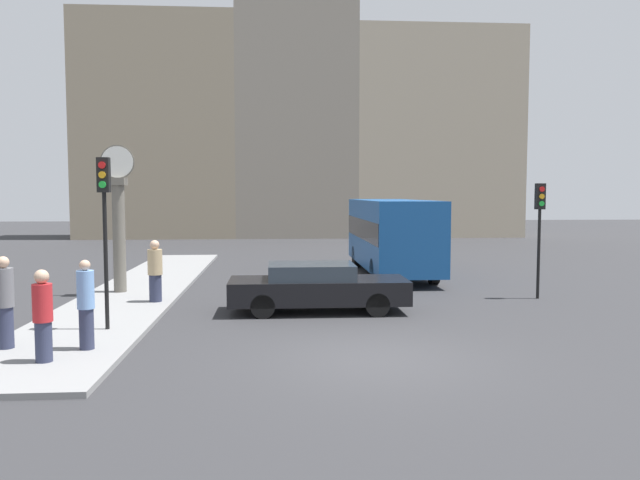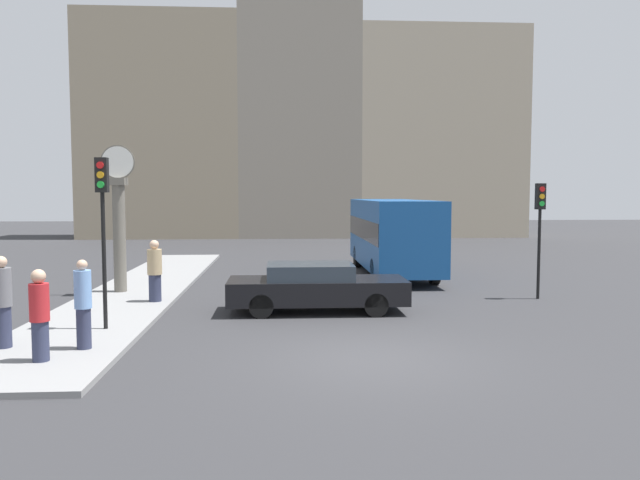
{
  "view_description": "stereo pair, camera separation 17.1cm",
  "coord_description": "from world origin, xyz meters",
  "px_view_note": "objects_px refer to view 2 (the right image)",
  "views": [
    {
      "loc": [
        -1.88,
        -11.45,
        3.11
      ],
      "look_at": [
        -0.49,
        8.19,
        1.64
      ],
      "focal_mm": 35.0,
      "sensor_mm": 36.0,
      "label": 1
    },
    {
      "loc": [
        -1.7,
        -11.46,
        3.11
      ],
      "look_at": [
        -0.49,
        8.19,
        1.64
      ],
      "focal_mm": 35.0,
      "sensor_mm": 36.0,
      "label": 2
    }
  ],
  "objects_px": {
    "sedan_car": "(316,287)",
    "bus_distant": "(392,232)",
    "traffic_light_near": "(103,207)",
    "pedestrian_red_top": "(40,315)",
    "street_clock": "(119,222)",
    "pedestrian_blue_stripe": "(83,304)",
    "pedestrian_tan_coat": "(155,271)",
    "traffic_light_far": "(540,216)",
    "pedestrian_grey_jacket": "(2,302)"
  },
  "relations": [
    {
      "from": "pedestrian_red_top",
      "to": "pedestrian_tan_coat",
      "type": "relative_size",
      "value": 0.97
    },
    {
      "from": "traffic_light_near",
      "to": "pedestrian_grey_jacket",
      "type": "height_order",
      "value": "traffic_light_near"
    },
    {
      "from": "traffic_light_near",
      "to": "street_clock",
      "type": "bearing_deg",
      "value": 100.83
    },
    {
      "from": "pedestrian_grey_jacket",
      "to": "pedestrian_blue_stripe",
      "type": "distance_m",
      "value": 1.6
    },
    {
      "from": "pedestrian_grey_jacket",
      "to": "pedestrian_red_top",
      "type": "distance_m",
      "value": 1.53
    },
    {
      "from": "bus_distant",
      "to": "pedestrian_blue_stripe",
      "type": "height_order",
      "value": "bus_distant"
    },
    {
      "from": "traffic_light_far",
      "to": "pedestrian_grey_jacket",
      "type": "distance_m",
      "value": 14.17
    },
    {
      "from": "sedan_car",
      "to": "pedestrian_red_top",
      "type": "distance_m",
      "value": 7.17
    },
    {
      "from": "traffic_light_near",
      "to": "traffic_light_far",
      "type": "height_order",
      "value": "traffic_light_near"
    },
    {
      "from": "traffic_light_far",
      "to": "pedestrian_blue_stripe",
      "type": "xyz_separation_m",
      "value": [
        -11.38,
        -5.68,
        -1.47
      ]
    },
    {
      "from": "street_clock",
      "to": "pedestrian_tan_coat",
      "type": "xyz_separation_m",
      "value": [
        1.41,
        -1.84,
        -1.28
      ]
    },
    {
      "from": "pedestrian_blue_stripe",
      "to": "street_clock",
      "type": "bearing_deg",
      "value": 98.84
    },
    {
      "from": "street_clock",
      "to": "pedestrian_red_top",
      "type": "distance_m",
      "value": 8.13
    },
    {
      "from": "sedan_car",
      "to": "pedestrian_tan_coat",
      "type": "xyz_separation_m",
      "value": [
        -4.41,
        1.23,
        0.3
      ]
    },
    {
      "from": "pedestrian_blue_stripe",
      "to": "sedan_car",
      "type": "bearing_deg",
      "value": 40.73
    },
    {
      "from": "street_clock",
      "to": "pedestrian_blue_stripe",
      "type": "relative_size",
      "value": 2.57
    },
    {
      "from": "pedestrian_grey_jacket",
      "to": "traffic_light_near",
      "type": "bearing_deg",
      "value": 46.89
    },
    {
      "from": "bus_distant",
      "to": "pedestrian_grey_jacket",
      "type": "distance_m",
      "value": 14.75
    },
    {
      "from": "bus_distant",
      "to": "pedestrian_grey_jacket",
      "type": "relative_size",
      "value": 4.56
    },
    {
      "from": "sedan_car",
      "to": "pedestrian_blue_stripe",
      "type": "distance_m",
      "value": 6.22
    },
    {
      "from": "traffic_light_near",
      "to": "pedestrian_tan_coat",
      "type": "bearing_deg",
      "value": 83.65
    },
    {
      "from": "street_clock",
      "to": "pedestrian_grey_jacket",
      "type": "bearing_deg",
      "value": -93.97
    },
    {
      "from": "bus_distant",
      "to": "street_clock",
      "type": "distance_m",
      "value": 10.09
    },
    {
      "from": "sedan_car",
      "to": "pedestrian_grey_jacket",
      "type": "height_order",
      "value": "pedestrian_grey_jacket"
    },
    {
      "from": "bus_distant",
      "to": "pedestrian_blue_stripe",
      "type": "relative_size",
      "value": 4.72
    },
    {
      "from": "traffic_light_near",
      "to": "pedestrian_tan_coat",
      "type": "distance_m",
      "value": 3.98
    },
    {
      "from": "pedestrian_red_top",
      "to": "street_clock",
      "type": "bearing_deg",
      "value": 94.42
    },
    {
      "from": "sedan_car",
      "to": "bus_distant",
      "type": "distance_m",
      "value": 8.06
    },
    {
      "from": "sedan_car",
      "to": "bus_distant",
      "type": "height_order",
      "value": "bus_distant"
    },
    {
      "from": "street_clock",
      "to": "pedestrian_grey_jacket",
      "type": "distance_m",
      "value": 7.07
    },
    {
      "from": "traffic_light_far",
      "to": "pedestrian_grey_jacket",
      "type": "bearing_deg",
      "value": -157.03
    },
    {
      "from": "pedestrian_blue_stripe",
      "to": "pedestrian_grey_jacket",
      "type": "bearing_deg",
      "value": 173.44
    },
    {
      "from": "traffic_light_far",
      "to": "pedestrian_tan_coat",
      "type": "distance_m",
      "value": 11.19
    },
    {
      "from": "pedestrian_grey_jacket",
      "to": "pedestrian_red_top",
      "type": "relative_size",
      "value": 1.08
    },
    {
      "from": "pedestrian_grey_jacket",
      "to": "street_clock",
      "type": "bearing_deg",
      "value": 86.03
    },
    {
      "from": "bus_distant",
      "to": "pedestrian_blue_stripe",
      "type": "xyz_separation_m",
      "value": [
        -8.03,
        -11.34,
        -0.64
      ]
    },
    {
      "from": "bus_distant",
      "to": "traffic_light_far",
      "type": "bearing_deg",
      "value": -59.38
    },
    {
      "from": "traffic_light_far",
      "to": "pedestrian_blue_stripe",
      "type": "relative_size",
      "value": 1.97
    },
    {
      "from": "traffic_light_far",
      "to": "street_clock",
      "type": "height_order",
      "value": "street_clock"
    },
    {
      "from": "sedan_car",
      "to": "traffic_light_far",
      "type": "bearing_deg",
      "value": 13.7
    },
    {
      "from": "bus_distant",
      "to": "pedestrian_red_top",
      "type": "relative_size",
      "value": 4.93
    },
    {
      "from": "sedan_car",
      "to": "traffic_light_near",
      "type": "distance_m",
      "value": 5.73
    },
    {
      "from": "pedestrian_grey_jacket",
      "to": "pedestrian_blue_stripe",
      "type": "bearing_deg",
      "value": -6.56
    },
    {
      "from": "street_clock",
      "to": "pedestrian_red_top",
      "type": "height_order",
      "value": "street_clock"
    },
    {
      "from": "bus_distant",
      "to": "traffic_light_near",
      "type": "relative_size",
      "value": 2.16
    },
    {
      "from": "pedestrian_grey_jacket",
      "to": "pedestrian_red_top",
      "type": "bearing_deg",
      "value": -43.72
    },
    {
      "from": "pedestrian_red_top",
      "to": "pedestrian_blue_stripe",
      "type": "relative_size",
      "value": 0.96
    },
    {
      "from": "pedestrian_red_top",
      "to": "pedestrian_blue_stripe",
      "type": "xyz_separation_m",
      "value": [
        0.49,
        0.87,
        0.03
      ]
    },
    {
      "from": "pedestrian_grey_jacket",
      "to": "pedestrian_tan_coat",
      "type": "height_order",
      "value": "pedestrian_grey_jacket"
    },
    {
      "from": "traffic_light_near",
      "to": "traffic_light_far",
      "type": "xyz_separation_m",
      "value": [
        11.47,
        3.89,
        -0.37
      ]
    }
  ]
}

